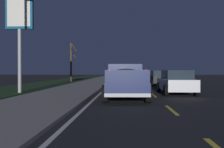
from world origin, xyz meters
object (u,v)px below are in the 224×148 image
Objects in this scene: sedan_white at (176,82)px; gas_price_sign at (19,21)px; sedan_silver at (124,79)px; sedan_blue at (123,77)px; pickup_truck at (125,80)px; bare_tree_far at (71,61)px; sedan_black at (159,78)px.

gas_price_sign is at bearing 87.70° from sedan_white.
sedan_silver is at bearing -46.63° from gas_price_sign.
sedan_silver is 1.00× the size of sedan_blue.
sedan_silver is 6.67m from sedan_blue.
bare_tree_far is at bearing 19.18° from pickup_truck.
bare_tree_far is (18.83, 0.47, -2.00)m from gas_price_sign.
sedan_black is 14.97m from gas_price_sign.
sedan_black is 0.67× the size of gas_price_sign.
sedan_black is 1.01× the size of sedan_blue.
bare_tree_far reaches higher than sedan_blue.
sedan_white is at bearing -48.40° from pickup_truck.
sedan_silver and sedan_blue have the same top height.
sedan_silver is (10.12, 0.10, -0.20)m from pickup_truck.
sedan_silver is 14.43m from bare_tree_far.
pickup_truck is 1.24× the size of sedan_white.
sedan_black is 1.00× the size of sedan_silver.
gas_price_sign is (-6.76, 7.15, 4.13)m from sedan_silver.
sedan_blue is 0.67× the size of gas_price_sign.
sedan_black is 9.88m from sedan_white.
gas_price_sign reaches higher than bare_tree_far.
sedan_black is (12.82, -3.60, -0.20)m from pickup_truck.
gas_price_sign reaches higher than sedan_blue.
sedan_blue is 0.79× the size of bare_tree_far.
pickup_truck is 10.12m from sedan_silver.
sedan_white is at bearing -154.61° from sedan_silver.
sedan_white is 22.29m from bare_tree_far.
sedan_silver and sedan_white have the same top height.
pickup_truck is 16.79m from sedan_blue.
bare_tree_far is at bearing 32.26° from sedan_silver.
sedan_white is 0.79× the size of bare_tree_far.
sedan_black and sedan_silver have the same top height.
sedan_silver is at bearing -179.28° from sedan_blue.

